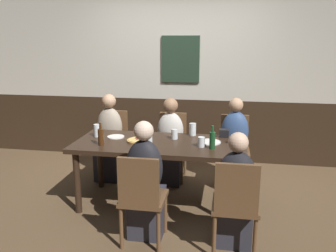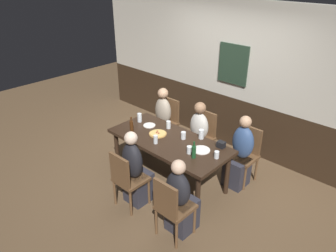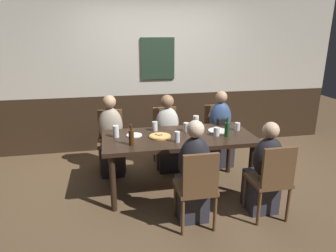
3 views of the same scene
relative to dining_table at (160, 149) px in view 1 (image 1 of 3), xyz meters
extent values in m
plane|color=brown|center=(0.00, 0.00, -0.66)|extent=(12.00, 12.00, 0.00)
cube|color=#332316|center=(0.00, 1.65, -0.19)|extent=(6.40, 0.10, 0.95)
cube|color=beige|center=(0.00, 1.65, 1.11)|extent=(6.40, 0.10, 1.65)
cube|color=#233828|center=(0.01, 1.58, 0.89)|extent=(0.56, 0.03, 0.68)
cube|color=black|center=(0.00, 0.00, 0.05)|extent=(1.88, 0.86, 0.05)
cylinder|color=black|center=(-0.84, -0.35, -0.32)|extent=(0.07, 0.07, 0.69)
cylinder|color=black|center=(0.84, -0.35, -0.32)|extent=(0.07, 0.07, 0.69)
cylinder|color=black|center=(-0.84, 0.35, -0.32)|extent=(0.07, 0.07, 0.69)
cylinder|color=black|center=(0.84, 0.35, -0.32)|extent=(0.07, 0.07, 0.69)
cube|color=brown|center=(0.00, 0.77, -0.23)|extent=(0.40, 0.40, 0.04)
cube|color=brown|center=(0.00, 0.95, 0.00)|extent=(0.36, 0.04, 0.43)
cylinder|color=brown|center=(0.17, 0.60, -0.46)|extent=(0.04, 0.04, 0.41)
cylinder|color=brown|center=(-0.17, 0.60, -0.46)|extent=(0.04, 0.04, 0.41)
cylinder|color=brown|center=(0.17, 0.94, -0.46)|extent=(0.04, 0.04, 0.41)
cylinder|color=brown|center=(-0.17, 0.94, -0.46)|extent=(0.04, 0.04, 0.41)
cube|color=brown|center=(0.00, -0.77, -0.23)|extent=(0.40, 0.40, 0.04)
cube|color=brown|center=(0.00, -0.95, 0.00)|extent=(0.36, 0.04, 0.43)
cylinder|color=brown|center=(-0.17, -0.60, -0.46)|extent=(0.04, 0.04, 0.41)
cylinder|color=brown|center=(0.17, -0.60, -0.46)|extent=(0.04, 0.04, 0.41)
cylinder|color=brown|center=(-0.17, -0.94, -0.46)|extent=(0.04, 0.04, 0.41)
cylinder|color=brown|center=(0.17, -0.94, -0.46)|extent=(0.04, 0.04, 0.41)
cube|color=brown|center=(0.83, -0.77, -0.23)|extent=(0.40, 0.40, 0.04)
cube|color=brown|center=(0.83, -0.95, 0.00)|extent=(0.36, 0.04, 0.43)
cylinder|color=brown|center=(0.66, -0.60, -0.46)|extent=(0.04, 0.04, 0.41)
cylinder|color=brown|center=(1.00, -0.60, -0.46)|extent=(0.04, 0.04, 0.41)
cylinder|color=brown|center=(0.66, -0.94, -0.46)|extent=(0.04, 0.04, 0.41)
cylinder|color=brown|center=(1.00, -0.94, -0.46)|extent=(0.04, 0.04, 0.41)
cube|color=brown|center=(-0.83, 0.77, -0.23)|extent=(0.40, 0.40, 0.04)
cube|color=brown|center=(-0.83, 0.95, 0.00)|extent=(0.36, 0.04, 0.43)
cylinder|color=brown|center=(-0.66, 0.60, -0.46)|extent=(0.04, 0.04, 0.41)
cylinder|color=brown|center=(-1.00, 0.60, -0.46)|extent=(0.04, 0.04, 0.41)
cylinder|color=brown|center=(-0.66, 0.94, -0.46)|extent=(0.04, 0.04, 0.41)
cylinder|color=brown|center=(-1.00, 0.94, -0.46)|extent=(0.04, 0.04, 0.41)
cube|color=brown|center=(0.83, 0.77, -0.23)|extent=(0.40, 0.40, 0.04)
cube|color=brown|center=(0.83, 0.95, 0.00)|extent=(0.36, 0.04, 0.43)
cylinder|color=brown|center=(1.00, 0.60, -0.46)|extent=(0.04, 0.04, 0.41)
cylinder|color=brown|center=(0.66, 0.60, -0.46)|extent=(0.04, 0.04, 0.41)
cylinder|color=brown|center=(1.00, 0.94, -0.46)|extent=(0.04, 0.04, 0.41)
cylinder|color=brown|center=(0.66, 0.94, -0.46)|extent=(0.04, 0.04, 0.41)
cube|color=#2D2D38|center=(0.00, 0.64, -0.44)|extent=(0.32, 0.34, 0.45)
ellipsoid|color=beige|center=(0.00, 0.73, 0.03)|extent=(0.34, 0.22, 0.48)
sphere|color=#936B4C|center=(0.00, 0.73, 0.36)|extent=(0.19, 0.19, 0.19)
cube|color=#2D2D38|center=(0.00, -0.64, -0.44)|extent=(0.32, 0.34, 0.45)
ellipsoid|color=black|center=(0.00, -0.73, 0.05)|extent=(0.34, 0.22, 0.53)
sphere|color=beige|center=(0.00, -0.73, 0.40)|extent=(0.18, 0.18, 0.18)
cube|color=#2D2D38|center=(0.83, -0.64, -0.44)|extent=(0.32, 0.34, 0.45)
ellipsoid|color=black|center=(0.83, -0.73, 0.02)|extent=(0.34, 0.22, 0.47)
sphere|color=#DBB293|center=(0.83, -0.73, 0.33)|extent=(0.18, 0.18, 0.18)
cube|color=#2D2D38|center=(-0.83, 0.64, -0.44)|extent=(0.32, 0.34, 0.45)
ellipsoid|color=tan|center=(-0.83, 0.73, 0.05)|extent=(0.34, 0.22, 0.51)
sphere|color=tan|center=(-0.83, 0.73, 0.39)|extent=(0.19, 0.19, 0.19)
cube|color=#2D2D38|center=(0.83, 0.64, -0.44)|extent=(0.32, 0.34, 0.45)
ellipsoid|color=#334C7A|center=(0.83, 0.73, 0.05)|extent=(0.34, 0.22, 0.52)
sphere|color=tan|center=(0.83, 0.73, 0.39)|extent=(0.18, 0.18, 0.18)
cylinder|color=tan|center=(-0.24, 0.00, 0.09)|extent=(0.27, 0.27, 0.02)
cylinder|color=#DBB760|center=(-0.24, 0.00, 0.10)|extent=(0.24, 0.24, 0.01)
cylinder|color=maroon|center=(-0.28, 0.03, 0.11)|extent=(0.03, 0.03, 0.00)
cylinder|color=maroon|center=(-0.22, 0.00, 0.11)|extent=(0.03, 0.03, 0.00)
cylinder|color=maroon|center=(-0.25, -0.01, 0.11)|extent=(0.03, 0.03, 0.00)
cylinder|color=silver|center=(-0.77, 0.11, 0.15)|extent=(0.07, 0.07, 0.15)
cylinder|color=gold|center=(-0.77, 0.11, 0.13)|extent=(0.06, 0.06, 0.11)
cylinder|color=silver|center=(0.47, -0.09, 0.13)|extent=(0.08, 0.08, 0.11)
cylinder|color=#331E14|center=(0.47, -0.09, 0.10)|extent=(0.07, 0.07, 0.04)
cylinder|color=silver|center=(-0.07, -0.21, 0.14)|extent=(0.06, 0.06, 0.13)
cylinder|color=#331E14|center=(-0.07, -0.21, 0.13)|extent=(0.06, 0.06, 0.09)
cylinder|color=silver|center=(0.33, 0.35, 0.15)|extent=(0.08, 0.08, 0.15)
cylinder|color=#331E14|center=(0.33, 0.35, 0.11)|extent=(0.07, 0.07, 0.07)
cylinder|color=silver|center=(0.81, 0.07, 0.13)|extent=(0.07, 0.07, 0.10)
cylinder|color=#B26623|center=(0.81, 0.07, 0.10)|extent=(0.06, 0.06, 0.04)
cylinder|color=silver|center=(0.14, 0.16, 0.13)|extent=(0.07, 0.07, 0.11)
cylinder|color=gold|center=(0.14, 0.16, 0.11)|extent=(0.07, 0.07, 0.07)
cylinder|color=silver|center=(-0.26, 0.26, 0.14)|extent=(0.07, 0.07, 0.12)
cylinder|color=gold|center=(-0.26, 0.26, 0.12)|extent=(0.06, 0.06, 0.09)
cylinder|color=#194723|center=(0.58, -0.14, 0.17)|extent=(0.06, 0.06, 0.18)
cylinder|color=#194723|center=(0.58, -0.14, 0.29)|extent=(0.03, 0.03, 0.07)
cylinder|color=#42230F|center=(-0.60, -0.21, 0.17)|extent=(0.06, 0.06, 0.18)
cylinder|color=#42230F|center=(-0.60, -0.21, 0.29)|extent=(0.03, 0.03, 0.07)
cylinder|color=white|center=(0.54, 0.08, 0.08)|extent=(0.25, 0.25, 0.01)
cylinder|color=white|center=(-0.54, 0.11, 0.08)|extent=(0.20, 0.20, 0.01)
cube|color=black|center=(0.69, 0.34, 0.12)|extent=(0.11, 0.09, 0.09)
camera|label=1|loc=(0.73, -3.67, 1.20)|focal=37.76mm
camera|label=2|loc=(2.82, -3.03, 2.42)|focal=34.13mm
camera|label=3|loc=(-0.83, -3.49, 1.33)|focal=32.48mm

